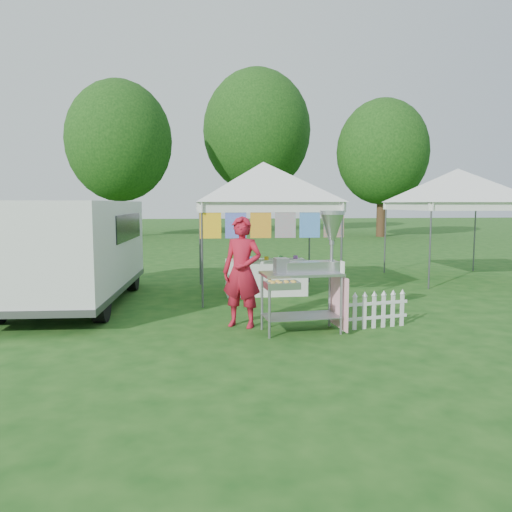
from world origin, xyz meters
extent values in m
plane|color=#174714|center=(0.00, 0.00, 0.00)|extent=(120.00, 120.00, 0.00)
cylinder|color=#59595E|center=(-1.42, 2.08, 1.05)|extent=(0.04, 0.04, 2.10)
cylinder|color=#59595E|center=(1.42, 2.08, 1.05)|extent=(0.04, 0.04, 2.10)
cylinder|color=#59595E|center=(-1.42, 4.92, 1.05)|extent=(0.04, 0.04, 2.10)
cylinder|color=#59595E|center=(1.42, 4.92, 1.05)|extent=(0.04, 0.04, 2.10)
cube|color=white|center=(0.00, 2.08, 2.00)|extent=(3.00, 0.03, 0.22)
cube|color=white|center=(0.00, 4.92, 2.00)|extent=(3.00, 0.03, 0.22)
pyramid|color=white|center=(0.00, 3.50, 3.00)|extent=(4.24, 4.24, 0.90)
cylinder|color=#59595E|center=(0.00, 2.08, 2.08)|extent=(3.00, 0.03, 0.03)
cube|color=orange|center=(-1.25, 2.08, 1.73)|extent=(0.42, 0.01, 0.70)
cube|color=purple|center=(-0.75, 2.08, 1.73)|extent=(0.42, 0.01, 0.70)
cube|color=#E04618|center=(-0.25, 2.08, 1.73)|extent=(0.42, 0.01, 0.70)
cube|color=#35C7B3|center=(0.25, 2.08, 1.73)|extent=(0.42, 0.01, 0.70)
cube|color=blue|center=(0.75, 2.08, 1.73)|extent=(0.42, 0.01, 0.70)
cube|color=#FC9A0D|center=(1.25, 2.08, 1.73)|extent=(0.42, 0.01, 0.70)
cylinder|color=#59595E|center=(4.08, 3.58, 1.05)|extent=(0.04, 0.04, 2.10)
cylinder|color=#59595E|center=(4.08, 6.42, 1.05)|extent=(0.04, 0.04, 2.10)
cylinder|color=#59595E|center=(6.92, 6.42, 1.05)|extent=(0.04, 0.04, 2.10)
cube|color=white|center=(5.50, 3.58, 2.00)|extent=(3.00, 0.03, 0.22)
cube|color=white|center=(5.50, 6.42, 2.00)|extent=(3.00, 0.03, 0.22)
pyramid|color=white|center=(5.50, 5.00, 3.00)|extent=(4.24, 4.24, 0.90)
cylinder|color=#59595E|center=(5.50, 3.58, 2.08)|extent=(3.00, 0.03, 0.03)
cylinder|color=#372814|center=(-6.00, 24.00, 1.98)|extent=(0.56, 0.56, 3.96)
ellipsoid|color=#2E621B|center=(-6.00, 24.00, 5.85)|extent=(6.40, 6.40, 7.36)
cylinder|color=#372814|center=(3.00, 28.00, 2.42)|extent=(0.56, 0.56, 4.84)
ellipsoid|color=#2E621B|center=(3.00, 28.00, 7.15)|extent=(7.60, 7.60, 8.74)
cylinder|color=#372814|center=(10.00, 22.00, 1.76)|extent=(0.56, 0.56, 3.52)
ellipsoid|color=#2E621B|center=(10.00, 22.00, 5.20)|extent=(5.60, 5.60, 6.44)
cylinder|color=gray|center=(-0.44, -0.35, 0.48)|extent=(0.05, 0.05, 0.95)
cylinder|color=gray|center=(0.72, -0.26, 0.48)|extent=(0.05, 0.05, 0.95)
cylinder|color=gray|center=(-0.49, 0.18, 0.48)|extent=(0.05, 0.05, 0.95)
cylinder|color=gray|center=(0.68, 0.28, 0.48)|extent=(0.05, 0.05, 0.95)
cube|color=gray|center=(0.12, -0.04, 0.26)|extent=(1.25, 0.70, 0.02)
cube|color=#B7B7BC|center=(0.12, -0.04, 0.95)|extent=(1.31, 0.73, 0.04)
cube|color=#B7B7BC|center=(0.30, 0.03, 1.05)|extent=(0.92, 0.33, 0.16)
cube|color=gray|center=(-0.20, -0.01, 1.09)|extent=(0.23, 0.25, 0.23)
cylinder|color=gray|center=(0.64, 0.06, 1.43)|extent=(0.06, 0.06, 0.95)
cone|color=#B7B7BC|center=(0.64, 0.06, 1.69)|extent=(0.41, 0.41, 0.42)
cylinder|color=#B7B7BC|center=(0.64, 0.06, 1.92)|extent=(0.43, 0.43, 0.06)
cube|color=#B7B7BC|center=(-0.27, -0.47, 0.84)|extent=(0.53, 0.36, 0.11)
cube|color=#FDABBC|center=(0.76, 0.02, 0.48)|extent=(0.08, 0.79, 0.86)
cube|color=white|center=(0.72, -0.28, 1.08)|extent=(0.03, 0.15, 0.19)
imported|color=#A81428|center=(-0.79, 0.44, 0.93)|extent=(0.80, 0.70, 1.86)
cube|color=silver|center=(-4.01, 2.71, 1.23)|extent=(2.27, 5.13, 1.76)
cube|color=#59595E|center=(-4.01, 2.71, 0.35)|extent=(2.29, 5.18, 0.12)
cube|color=silver|center=(-3.90, 4.88, 0.81)|extent=(1.95, 0.80, 0.91)
cube|color=black|center=(-2.96, 3.27, 1.56)|extent=(0.16, 2.77, 0.55)
cube|color=black|center=(-3.88, 5.25, 1.56)|extent=(1.71, 0.12, 0.55)
cylinder|color=black|center=(-3.20, 1.06, 0.34)|extent=(0.26, 0.70, 0.68)
cylinder|color=black|center=(-4.81, 4.37, 0.34)|extent=(0.26, 0.70, 0.68)
cylinder|color=black|center=(-3.04, 4.28, 0.34)|extent=(0.26, 0.70, 0.68)
cube|color=silver|center=(0.84, -0.06, 0.28)|extent=(0.07, 0.03, 0.56)
cube|color=silver|center=(1.02, -0.03, 0.28)|extent=(0.07, 0.03, 0.56)
cube|color=silver|center=(1.20, 0.01, 0.28)|extent=(0.07, 0.03, 0.56)
cube|color=silver|center=(1.37, 0.04, 0.28)|extent=(0.07, 0.03, 0.56)
cube|color=silver|center=(1.55, 0.07, 0.28)|extent=(0.07, 0.03, 0.56)
cube|color=silver|center=(1.73, 0.11, 0.28)|extent=(0.07, 0.03, 0.56)
cube|color=silver|center=(1.90, 0.14, 0.28)|extent=(0.07, 0.03, 0.56)
cube|color=silver|center=(1.37, 0.04, 0.18)|extent=(1.24, 0.26, 0.05)
cube|color=silver|center=(1.37, 0.04, 0.42)|extent=(1.24, 0.26, 0.05)
cube|color=white|center=(0.04, 3.32, 0.40)|extent=(1.80, 0.70, 0.80)
camera|label=1|loc=(-1.59, -7.78, 2.07)|focal=35.00mm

